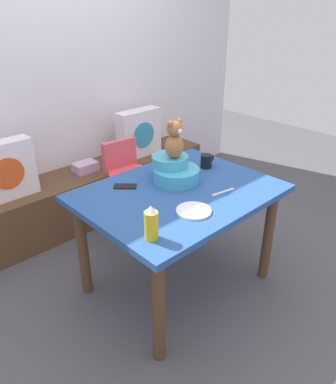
% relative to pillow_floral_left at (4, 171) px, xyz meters
% --- Properties ---
extents(ground_plane, '(8.00, 8.00, 0.00)m').
position_rel_pillow_floral_left_xyz_m(ground_plane, '(0.63, -1.19, -0.68)').
color(ground_plane, '#4C4C51').
extents(back_wall, '(4.40, 0.10, 2.60)m').
position_rel_pillow_floral_left_xyz_m(back_wall, '(0.63, 0.29, 0.62)').
color(back_wall, silver).
rests_on(back_wall, ground_plane).
extents(window_bench, '(2.60, 0.44, 0.46)m').
position_rel_pillow_floral_left_xyz_m(window_bench, '(0.63, 0.02, -0.45)').
color(window_bench, brown).
rests_on(window_bench, ground_plane).
extents(pillow_floral_left, '(0.44, 0.15, 0.44)m').
position_rel_pillow_floral_left_xyz_m(pillow_floral_left, '(0.00, 0.00, 0.00)').
color(pillow_floral_left, silver).
rests_on(pillow_floral_left, window_bench).
extents(pillow_floral_right, '(0.44, 0.15, 0.44)m').
position_rel_pillow_floral_left_xyz_m(pillow_floral_right, '(1.28, 0.00, 0.00)').
color(pillow_floral_right, silver).
rests_on(pillow_floral_right, window_bench).
extents(book_stack, '(0.20, 0.14, 0.08)m').
position_rel_pillow_floral_left_xyz_m(book_stack, '(0.69, 0.02, -0.18)').
color(book_stack, '#C3A3C7').
rests_on(book_stack, window_bench).
extents(dining_table, '(1.20, 0.92, 0.74)m').
position_rel_pillow_floral_left_xyz_m(dining_table, '(0.63, -1.19, -0.05)').
color(dining_table, '#264C8C').
rests_on(dining_table, ground_plane).
extents(highchair, '(0.34, 0.47, 0.79)m').
position_rel_pillow_floral_left_xyz_m(highchair, '(0.83, -0.42, -0.16)').
color(highchair, '#D84C59').
rests_on(highchair, ground_plane).
extents(infant_seat_teal, '(0.30, 0.33, 0.16)m').
position_rel_pillow_floral_left_xyz_m(infant_seat_teal, '(0.71, -1.06, 0.13)').
color(infant_seat_teal, '#3DA3C6').
rests_on(infant_seat_teal, dining_table).
extents(teddy_bear, '(0.13, 0.12, 0.25)m').
position_rel_pillow_floral_left_xyz_m(teddy_bear, '(0.71, -1.06, 0.34)').
color(teddy_bear, '#9C643C').
rests_on(teddy_bear, infant_seat_teal).
extents(ketchup_bottle, '(0.07, 0.07, 0.18)m').
position_rel_pillow_floral_left_xyz_m(ketchup_bottle, '(0.16, -1.47, 0.15)').
color(ketchup_bottle, gold).
rests_on(ketchup_bottle, dining_table).
extents(coffee_mug, '(0.12, 0.08, 0.09)m').
position_rel_pillow_floral_left_xyz_m(coffee_mug, '(1.03, -1.07, 0.11)').
color(coffee_mug, black).
rests_on(coffee_mug, dining_table).
extents(dinner_plate_near, '(0.20, 0.20, 0.01)m').
position_rel_pillow_floral_left_xyz_m(dinner_plate_near, '(0.51, -1.44, 0.07)').
color(dinner_plate_near, white).
rests_on(dinner_plate_near, dining_table).
extents(cell_phone, '(0.15, 0.15, 0.01)m').
position_rel_pillow_floral_left_xyz_m(cell_phone, '(0.42, -0.92, 0.06)').
color(cell_phone, black).
rests_on(cell_phone, dining_table).
extents(table_fork, '(0.17, 0.05, 0.01)m').
position_rel_pillow_floral_left_xyz_m(table_fork, '(0.81, -1.40, 0.06)').
color(table_fork, silver).
rests_on(table_fork, dining_table).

